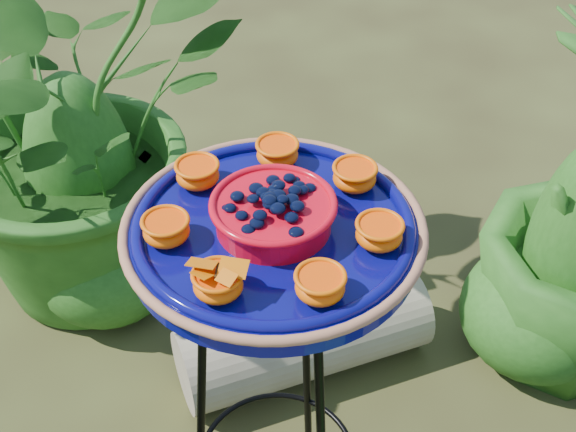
{
  "coord_description": "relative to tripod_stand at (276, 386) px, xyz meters",
  "views": [
    {
      "loc": [
        0.24,
        -0.9,
        1.62
      ],
      "look_at": [
        0.07,
        -0.06,
        0.89
      ],
      "focal_mm": 50.0,
      "sensor_mm": 36.0,
      "label": 1
    }
  ],
  "objects": [
    {
      "name": "feeder_dish",
      "position": [
        -0.0,
        -0.0,
        0.36
      ],
      "size": [
        0.5,
        0.5,
        0.1
      ],
      "rotation": [
        0.0,
        0.0,
        -0.23
      ],
      "color": "#08095E",
      "rests_on": "tripod_stand"
    },
    {
      "name": "driftwood_log",
      "position": [
        -0.03,
        0.46,
        -0.4
      ],
      "size": [
        0.64,
        0.51,
        0.21
      ],
      "primitive_type": "cylinder",
      "rotation": [
        0.0,
        1.57,
        0.57
      ],
      "color": "gray",
      "rests_on": "ground"
    },
    {
      "name": "shrub_back_left",
      "position": [
        -0.67,
        0.7,
        0.01
      ],
      "size": [
        1.19,
        1.22,
        1.03
      ],
      "primitive_type": "imported",
      "rotation": [
        0.0,
        0.0,
        0.95
      ],
      "color": "#205115",
      "rests_on": "ground"
    },
    {
      "name": "tripod_stand",
      "position": [
        0.0,
        0.0,
        0.0
      ],
      "size": [
        0.36,
        0.36,
        0.83
      ],
      "rotation": [
        0.0,
        0.0,
        -0.23
      ],
      "color": "black",
      "rests_on": "ground"
    }
  ]
}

